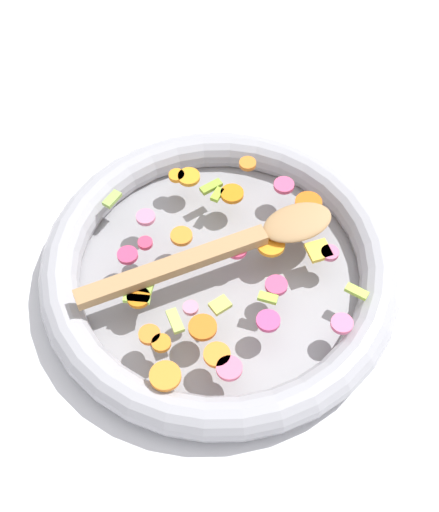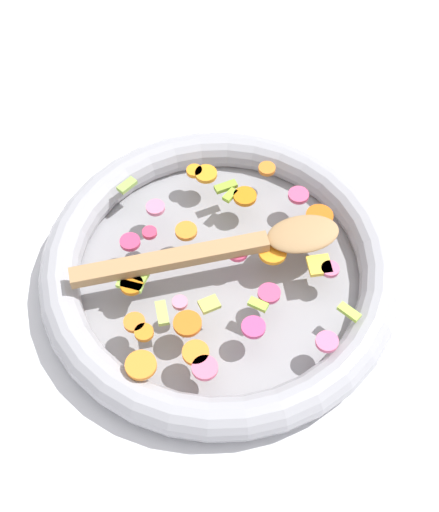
{
  "view_description": "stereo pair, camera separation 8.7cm",
  "coord_description": "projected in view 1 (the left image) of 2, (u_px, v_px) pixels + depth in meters",
  "views": [
    {
      "loc": [
        -0.15,
        -0.47,
        0.76
      ],
      "look_at": [
        0.0,
        0.0,
        0.05
      ],
      "focal_mm": 50.0,
      "sensor_mm": 36.0,
      "label": 1
    },
    {
      "loc": [
        -0.07,
        -0.48,
        0.76
      ],
      "look_at": [
        0.0,
        0.0,
        0.05
      ],
      "focal_mm": 50.0,
      "sensor_mm": 36.0,
      "label": 2
    }
  ],
  "objects": [
    {
      "name": "skillet",
      "position": [
        220.0,
        269.0,
        0.89
      ],
      "size": [
        0.45,
        0.45,
        0.05
      ],
      "color": "gray",
      "rests_on": "ground_plane"
    },
    {
      "name": "ground_plane",
      "position": [
        220.0,
        278.0,
        0.91
      ],
      "size": [
        4.0,
        4.0,
        0.0
      ],
      "primitive_type": "plane",
      "color": "silver"
    },
    {
      "name": "wooden_spoon",
      "position": [
        235.0,
        244.0,
        0.86
      ],
      "size": [
        0.33,
        0.07,
        0.01
      ],
      "color": "#A87F51",
      "rests_on": "chopped_vegetables"
    },
    {
      "name": "chopped_vegetables",
      "position": [
        223.0,
        267.0,
        0.85
      ],
      "size": [
        0.29,
        0.32,
        0.01
      ],
      "color": "orange",
      "rests_on": "skillet"
    }
  ]
}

